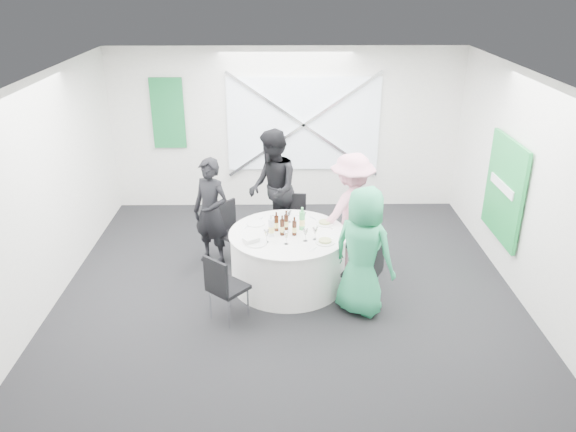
{
  "coord_description": "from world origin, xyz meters",
  "views": [
    {
      "loc": [
        -0.09,
        -6.46,
        3.93
      ],
      "look_at": [
        0.0,
        0.2,
        1.0
      ],
      "focal_mm": 35.0,
      "sensor_mm": 36.0,
      "label": 1
    }
  ],
  "objects_px": {
    "banquet_table": "(288,258)",
    "chair_back": "(294,217)",
    "chair_back_right": "(359,232)",
    "chair_back_left": "(231,228)",
    "chair_front_right": "(368,268)",
    "person_woman_green": "(363,252)",
    "green_water_bottle": "(302,221)",
    "person_man_back": "(273,189)",
    "clear_water_bottle": "(271,228)",
    "chair_front_left": "(223,284)",
    "person_man_back_left": "(211,212)",
    "person_woman_pink": "(351,211)"
  },
  "relations": [
    {
      "from": "chair_back_right",
      "to": "person_woman_green",
      "type": "distance_m",
      "value": 1.16
    },
    {
      "from": "person_man_back",
      "to": "clear_water_bottle",
      "type": "bearing_deg",
      "value": -10.14
    },
    {
      "from": "banquet_table",
      "to": "chair_front_right",
      "type": "height_order",
      "value": "chair_front_right"
    },
    {
      "from": "chair_front_left",
      "to": "chair_front_right",
      "type": "bearing_deg",
      "value": -127.72
    },
    {
      "from": "chair_front_left",
      "to": "person_woman_green",
      "type": "height_order",
      "value": "person_woman_green"
    },
    {
      "from": "chair_front_left",
      "to": "person_woman_green",
      "type": "bearing_deg",
      "value": -131.24
    },
    {
      "from": "person_woman_green",
      "to": "green_water_bottle",
      "type": "xyz_separation_m",
      "value": [
        -0.71,
        0.77,
        0.06
      ]
    },
    {
      "from": "person_man_back_left",
      "to": "clear_water_bottle",
      "type": "height_order",
      "value": "person_man_back_left"
    },
    {
      "from": "chair_back",
      "to": "chair_back_right",
      "type": "xyz_separation_m",
      "value": [
        0.91,
        -0.66,
        0.06
      ]
    },
    {
      "from": "person_woman_pink",
      "to": "green_water_bottle",
      "type": "height_order",
      "value": "person_woman_pink"
    },
    {
      "from": "banquet_table",
      "to": "person_woman_green",
      "type": "distance_m",
      "value": 1.2
    },
    {
      "from": "banquet_table",
      "to": "chair_back",
      "type": "height_order",
      "value": "chair_back"
    },
    {
      "from": "chair_back",
      "to": "person_man_back",
      "type": "distance_m",
      "value": 0.54
    },
    {
      "from": "chair_front_left",
      "to": "chair_back_right",
      "type": "bearing_deg",
      "value": -101.84
    },
    {
      "from": "chair_back_left",
      "to": "person_woman_green",
      "type": "relative_size",
      "value": 0.55
    },
    {
      "from": "person_man_back",
      "to": "person_woman_green",
      "type": "relative_size",
      "value": 1.1
    },
    {
      "from": "banquet_table",
      "to": "green_water_bottle",
      "type": "relative_size",
      "value": 4.95
    },
    {
      "from": "banquet_table",
      "to": "chair_back_left",
      "type": "bearing_deg",
      "value": 140.06
    },
    {
      "from": "chair_back_right",
      "to": "banquet_table",
      "type": "bearing_deg",
      "value": -90.0
    },
    {
      "from": "person_man_back",
      "to": "person_man_back_left",
      "type": "bearing_deg",
      "value": -66.26
    },
    {
      "from": "clear_water_bottle",
      "to": "chair_back_right",
      "type": "bearing_deg",
      "value": 24.28
    },
    {
      "from": "green_water_bottle",
      "to": "person_man_back_left",
      "type": "bearing_deg",
      "value": 157.31
    },
    {
      "from": "person_woman_pink",
      "to": "chair_back_left",
      "type": "bearing_deg",
      "value": -35.5
    },
    {
      "from": "chair_back_left",
      "to": "banquet_table",
      "type": "bearing_deg",
      "value": -90.0
    },
    {
      "from": "chair_back_right",
      "to": "person_woman_pink",
      "type": "bearing_deg",
      "value": -143.1
    },
    {
      "from": "banquet_table",
      "to": "chair_front_right",
      "type": "bearing_deg",
      "value": -28.61
    },
    {
      "from": "banquet_table",
      "to": "person_woman_green",
      "type": "xyz_separation_m",
      "value": [
        0.9,
        -0.67,
        0.44
      ]
    },
    {
      "from": "banquet_table",
      "to": "person_man_back_left",
      "type": "xyz_separation_m",
      "value": [
        -1.08,
        0.63,
        0.41
      ]
    },
    {
      "from": "person_man_back_left",
      "to": "person_man_back",
      "type": "distance_m",
      "value": 1.05
    },
    {
      "from": "chair_back_right",
      "to": "chair_front_right",
      "type": "relative_size",
      "value": 1.03
    },
    {
      "from": "person_woman_green",
      "to": "banquet_table",
      "type": "bearing_deg",
      "value": 0.0
    },
    {
      "from": "chair_back_left",
      "to": "person_woman_green",
      "type": "xyz_separation_m",
      "value": [
        1.71,
        -1.34,
        0.3
      ]
    },
    {
      "from": "chair_back_right",
      "to": "chair_front_left",
      "type": "distance_m",
      "value": 2.24
    },
    {
      "from": "banquet_table",
      "to": "person_man_back_left",
      "type": "distance_m",
      "value": 1.32
    },
    {
      "from": "green_water_bottle",
      "to": "chair_back",
      "type": "bearing_deg",
      "value": 94.97
    },
    {
      "from": "chair_front_right",
      "to": "person_woman_pink",
      "type": "distance_m",
      "value": 1.11
    },
    {
      "from": "chair_back_left",
      "to": "clear_water_bottle",
      "type": "xyz_separation_m",
      "value": [
        0.59,
        -0.77,
        0.35
      ]
    },
    {
      "from": "chair_back",
      "to": "green_water_bottle",
      "type": "bearing_deg",
      "value": -79.91
    },
    {
      "from": "green_water_bottle",
      "to": "chair_front_left",
      "type": "bearing_deg",
      "value": -134.16
    },
    {
      "from": "banquet_table",
      "to": "clear_water_bottle",
      "type": "distance_m",
      "value": 0.55
    },
    {
      "from": "green_water_bottle",
      "to": "clear_water_bottle",
      "type": "relative_size",
      "value": 1.05
    },
    {
      "from": "chair_back_left",
      "to": "clear_water_bottle",
      "type": "relative_size",
      "value": 2.98
    },
    {
      "from": "person_woman_green",
      "to": "green_water_bottle",
      "type": "distance_m",
      "value": 1.05
    },
    {
      "from": "banquet_table",
      "to": "chair_back_left",
      "type": "height_order",
      "value": "chair_back_left"
    },
    {
      "from": "banquet_table",
      "to": "person_man_back_left",
      "type": "height_order",
      "value": "person_man_back_left"
    },
    {
      "from": "chair_back_right",
      "to": "chair_back_left",
      "type": "bearing_deg",
      "value": -121.29
    },
    {
      "from": "chair_back",
      "to": "person_woman_green",
      "type": "height_order",
      "value": "person_woman_green"
    },
    {
      "from": "banquet_table",
      "to": "chair_front_right",
      "type": "relative_size",
      "value": 1.72
    },
    {
      "from": "person_man_back",
      "to": "green_water_bottle",
      "type": "xyz_separation_m",
      "value": [
        0.4,
        -1.11,
        -0.02
      ]
    },
    {
      "from": "person_man_back_left",
      "to": "green_water_bottle",
      "type": "xyz_separation_m",
      "value": [
        1.27,
        -0.53,
        0.1
      ]
    }
  ]
}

